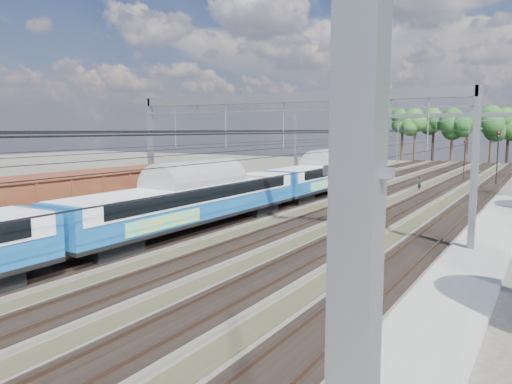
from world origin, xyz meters
The scene contains 10 objects.
track_bed centered at (0.00, 45.00, 0.10)m, with size 21.00×130.00×0.34m.
platform centered at (12.00, 20.00, 0.15)m, with size 3.00×70.00×0.30m, color gray.
catenary centered at (0.33, 52.69, 6.40)m, with size 25.65×130.00×9.00m.
tree_belt centered at (7.61, 93.54, 8.34)m, with size 38.17×97.87×12.16m.
poplar centered at (-14.50, 98.00, 11.89)m, with size 4.40×4.40×19.04m.
emu_train centered at (-4.50, 26.09, 2.69)m, with size 3.12×66.04×4.57m.
freight_boxcar centered at (-9.00, 21.62, 2.43)m, with size 3.20×15.45×3.98m.
worker centered at (2.59, 57.21, 0.81)m, with size 0.59×0.39×1.61m, color black.
signal_near centered at (4.91, 72.09, 3.35)m, with size 0.37×0.34×5.30m.
signal_far centered at (9.34, 66.60, 4.12)m, with size 0.45×0.41×6.50m.
Camera 1 is at (15.09, 1.32, 6.70)m, focal length 35.00 mm.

